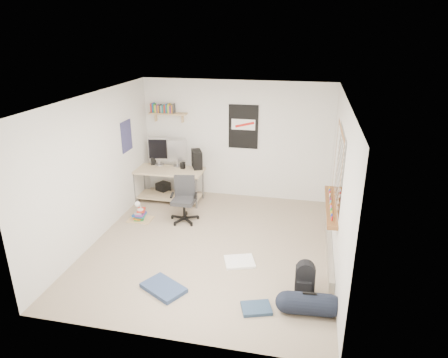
% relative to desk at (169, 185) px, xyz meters
% --- Properties ---
extents(floor, '(4.00, 4.50, 0.01)m').
position_rel_desk_xyz_m(floor, '(1.33, -1.64, -0.37)').
color(floor, gray).
rests_on(floor, ground).
extents(ceiling, '(4.00, 4.50, 0.01)m').
position_rel_desk_xyz_m(ceiling, '(1.33, -1.64, 2.14)').
color(ceiling, white).
rests_on(ceiling, ground).
extents(back_wall, '(4.00, 0.01, 2.50)m').
position_rel_desk_xyz_m(back_wall, '(1.33, 0.62, 0.89)').
color(back_wall, silver).
rests_on(back_wall, ground).
extents(left_wall, '(0.01, 4.50, 2.50)m').
position_rel_desk_xyz_m(left_wall, '(-0.68, -1.64, 0.89)').
color(left_wall, silver).
rests_on(left_wall, ground).
extents(right_wall, '(0.01, 4.50, 2.50)m').
position_rel_desk_xyz_m(right_wall, '(3.33, -1.64, 0.89)').
color(right_wall, silver).
rests_on(right_wall, ground).
extents(desk, '(1.49, 0.69, 0.67)m').
position_rel_desk_xyz_m(desk, '(0.00, 0.00, 0.00)').
color(desk, tan).
rests_on(desk, floor).
extents(monitor_left, '(0.45, 0.18, 0.48)m').
position_rel_desk_xyz_m(monitor_left, '(-0.29, 0.26, 0.55)').
color(monitor_left, '#9C9DA1').
rests_on(monitor_left, desk).
extents(monitor_right, '(0.41, 0.28, 0.45)m').
position_rel_desk_xyz_m(monitor_right, '(0.13, 0.26, 0.53)').
color(monitor_right, '#9A9A9F').
rests_on(monitor_right, desk).
extents(pc_tower, '(0.32, 0.42, 0.40)m').
position_rel_desk_xyz_m(pc_tower, '(0.56, 0.26, 0.51)').
color(pc_tower, black).
rests_on(pc_tower, desk).
extents(keyboard, '(0.41, 0.20, 0.02)m').
position_rel_desk_xyz_m(keyboard, '(-0.14, -0.12, 0.32)').
color(keyboard, black).
rests_on(keyboard, desk).
extents(speaker_left, '(0.12, 0.12, 0.20)m').
position_rel_desk_xyz_m(speaker_left, '(-0.42, 0.26, 0.41)').
color(speaker_left, black).
rests_on(speaker_left, desk).
extents(speaker_right, '(0.10, 0.10, 0.17)m').
position_rel_desk_xyz_m(speaker_right, '(0.28, 0.13, 0.39)').
color(speaker_right, black).
rests_on(speaker_right, desk).
extents(office_chair, '(0.66, 0.66, 0.87)m').
position_rel_desk_xyz_m(office_chair, '(0.60, -0.85, 0.12)').
color(office_chair, '#27272A').
rests_on(office_chair, floor).
extents(wall_shelf, '(0.80, 0.22, 0.24)m').
position_rel_desk_xyz_m(wall_shelf, '(-0.12, 0.50, 1.42)').
color(wall_shelf, tan).
rests_on(wall_shelf, back_wall).
extents(poster_back_wall, '(0.62, 0.03, 0.92)m').
position_rel_desk_xyz_m(poster_back_wall, '(1.48, 0.59, 1.19)').
color(poster_back_wall, black).
rests_on(poster_back_wall, back_wall).
extents(poster_left_wall, '(0.02, 0.42, 0.60)m').
position_rel_desk_xyz_m(poster_left_wall, '(-0.66, -0.44, 1.14)').
color(poster_left_wall, navy).
rests_on(poster_left_wall, left_wall).
extents(window, '(0.10, 1.50, 1.26)m').
position_rel_desk_xyz_m(window, '(3.28, -1.34, 1.08)').
color(window, brown).
rests_on(window, right_wall).
extents(baseboard_heater, '(0.08, 2.50, 0.18)m').
position_rel_desk_xyz_m(baseboard_heater, '(3.28, -1.34, -0.28)').
color(baseboard_heater, '#B7B2A8').
rests_on(baseboard_heater, floor).
extents(backpack, '(0.28, 0.23, 0.36)m').
position_rel_desk_xyz_m(backpack, '(2.91, -2.60, -0.16)').
color(backpack, black).
rests_on(backpack, floor).
extents(duffel_bag, '(0.32, 0.32, 0.58)m').
position_rel_desk_xyz_m(duffel_bag, '(2.97, -3.06, -0.22)').
color(duffel_bag, black).
rests_on(duffel_bag, floor).
extents(tshirt, '(0.56, 0.51, 0.04)m').
position_rel_desk_xyz_m(tshirt, '(1.89, -2.08, -0.34)').
color(tshirt, white).
rests_on(tshirt, floor).
extents(jeans_a, '(0.72, 0.64, 0.07)m').
position_rel_desk_xyz_m(jeans_a, '(0.96, -2.99, -0.33)').
color(jeans_a, navy).
rests_on(jeans_a, floor).
extents(jeans_b, '(0.46, 0.40, 0.05)m').
position_rel_desk_xyz_m(jeans_b, '(2.31, -3.14, -0.34)').
color(jeans_b, '#23364F').
rests_on(jeans_b, floor).
extents(book_stack, '(0.50, 0.44, 0.30)m').
position_rel_desk_xyz_m(book_stack, '(-0.25, -0.99, -0.21)').
color(book_stack, brown).
rests_on(book_stack, floor).
extents(desk_lamp, '(0.15, 0.21, 0.20)m').
position_rel_desk_xyz_m(desk_lamp, '(-0.23, -1.01, 0.02)').
color(desk_lamp, white).
rests_on(desk_lamp, book_stack).
extents(subwoofer, '(0.32, 0.32, 0.27)m').
position_rel_desk_xyz_m(subwoofer, '(-0.24, 0.28, -0.22)').
color(subwoofer, black).
rests_on(subwoofer, floor).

